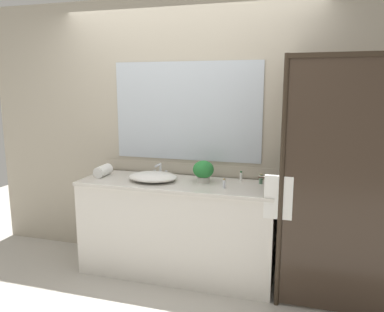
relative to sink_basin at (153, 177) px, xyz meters
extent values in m
plane|color=#B7B2A8|center=(0.22, 0.02, -0.94)|extent=(8.00, 8.00, 0.00)
cube|color=#B2A893|center=(0.22, 0.36, 0.36)|extent=(4.40, 0.05, 2.60)
cube|color=#B2A893|center=(0.22, 0.34, 0.02)|extent=(1.80, 0.01, 0.11)
cube|color=silver|center=(0.22, 0.33, 0.58)|extent=(1.46, 0.01, 0.95)
cube|color=silver|center=(0.22, 0.03, -0.50)|extent=(1.80, 0.56, 0.87)
cube|color=beige|center=(0.22, 0.02, -0.05)|extent=(1.80, 0.58, 0.03)
cylinder|color=#2D2319|center=(1.17, -0.25, 0.06)|extent=(0.04, 0.04, 2.00)
cube|color=#2D2319|center=(1.67, -0.25, 1.04)|extent=(1.00, 0.04, 0.04)
cube|color=#382B21|center=(1.67, -0.25, 0.06)|extent=(0.96, 0.01, 1.96)
cube|color=#382B21|center=(1.17, 0.03, 0.06)|extent=(0.01, 0.57, 1.96)
cylinder|color=#2D2319|center=(1.15, -0.24, 0.12)|extent=(0.32, 0.02, 0.02)
cube|color=white|center=(1.15, -0.24, -0.03)|extent=(0.22, 0.04, 0.35)
ellipsoid|color=white|center=(0.00, 0.00, 0.00)|extent=(0.46, 0.36, 0.08)
cube|color=silver|center=(0.00, 0.20, -0.03)|extent=(0.17, 0.04, 0.02)
cylinder|color=silver|center=(0.00, 0.20, 0.03)|extent=(0.02, 0.02, 0.10)
cylinder|color=silver|center=(0.00, 0.13, 0.08)|extent=(0.02, 0.13, 0.02)
cylinder|color=silver|center=(-0.06, 0.20, 0.00)|extent=(0.02, 0.02, 0.04)
cylinder|color=silver|center=(0.06, 0.20, 0.00)|extent=(0.02, 0.02, 0.04)
cylinder|color=beige|center=(0.46, 0.08, -0.01)|extent=(0.11, 0.11, 0.05)
ellipsoid|color=#297E37|center=(0.46, 0.08, 0.08)|extent=(0.19, 0.19, 0.16)
cylinder|color=#4C7056|center=(0.97, 0.17, 0.00)|extent=(0.03, 0.03, 0.08)
cylinder|color=#9E895B|center=(0.97, 0.17, 0.05)|extent=(0.03, 0.03, 0.01)
cylinder|color=silver|center=(0.69, -0.07, 0.00)|extent=(0.03, 0.03, 0.07)
cylinder|color=#9E895B|center=(0.69, -0.07, 0.04)|extent=(0.02, 0.02, 0.01)
cylinder|color=white|center=(0.79, 0.22, 0.00)|extent=(0.02, 0.02, 0.08)
cylinder|color=#2D6638|center=(0.79, 0.22, 0.05)|extent=(0.02, 0.02, 0.01)
cylinder|color=white|center=(-0.54, 0.04, 0.01)|extent=(0.11, 0.21, 0.11)
camera|label=1|loc=(1.30, -3.12, 0.82)|focal=34.86mm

